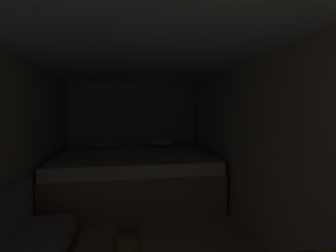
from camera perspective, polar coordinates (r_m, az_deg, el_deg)
name	(u,v)px	position (r m, az deg, el deg)	size (l,w,h in m)	color
wall_back	(133,132)	(5.13, -8.19, -1.32)	(2.71, 0.05, 2.05)	beige
wall_right	(262,150)	(2.83, 21.28, -5.37)	(0.05, 5.36, 2.05)	beige
ceiling_slab	(138,47)	(2.49, -6.99, 17.95)	(2.71, 5.36, 0.05)	white
bed	(135,175)	(4.23, -7.81, -11.27)	(2.49, 1.91, 0.89)	tan
wicker_basket	(127,242)	(2.79, -9.53, -25.28)	(0.26, 0.26, 0.22)	olive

